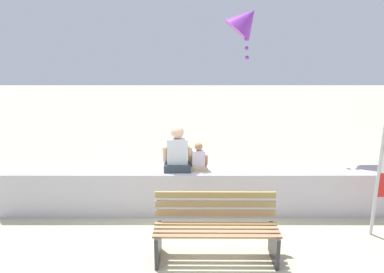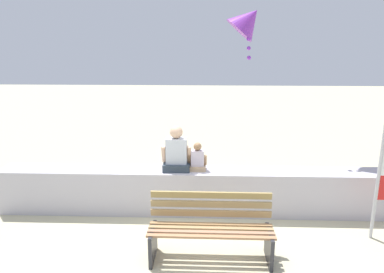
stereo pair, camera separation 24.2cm
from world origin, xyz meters
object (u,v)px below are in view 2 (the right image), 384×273
Objects in this scene: person_adult at (177,153)px; kite_purple at (248,21)px; person_child at (197,159)px; park_bench at (211,229)px.

kite_purple reaches higher than person_adult.
park_bench is at bearing -81.30° from person_child.
kite_purple is (1.33, 1.79, 2.25)m from person_adult.
person_adult reaches higher than person_child.
park_bench is 1.67m from person_adult.
person_adult is at bearing -126.65° from kite_purple.
person_child reaches higher than park_bench.
person_child is (0.36, 0.00, -0.11)m from person_adult.
person_adult is 0.66× the size of kite_purple.
person_child is 3.13m from kite_purple.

